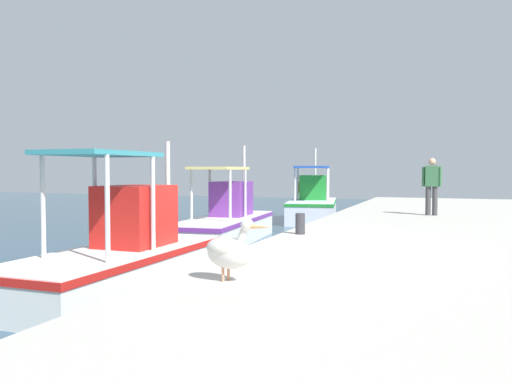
{
  "coord_description": "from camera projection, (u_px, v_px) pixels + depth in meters",
  "views": [
    {
      "loc": [
        -9.32,
        -3.49,
        2.21
      ],
      "look_at": [
        5.36,
        1.99,
        1.54
      ],
      "focal_mm": 36.27,
      "sensor_mm": 36.0,
      "label": 1
    }
  ],
  "objects": [
    {
      "name": "mooring_bollard_second",
      "position": [
        300.0,
        224.0,
        11.34
      ],
      "size": [
        0.21,
        0.21,
        0.46
      ],
      "primitive_type": "cylinder",
      "color": "#333338",
      "rests_on": "quay_pier"
    },
    {
      "name": "fishing_boat_second",
      "position": [
        120.0,
        256.0,
        9.44
      ],
      "size": [
        4.99,
        1.86,
        2.82
      ],
      "color": "white",
      "rests_on": "ground"
    },
    {
      "name": "fishing_boat_fourth",
      "position": [
        313.0,
        205.0,
        22.25
      ],
      "size": [
        4.87,
        2.73,
        3.2
      ],
      "color": "white",
      "rests_on": "ground"
    },
    {
      "name": "fishing_boat_third",
      "position": [
        226.0,
        222.0,
        15.78
      ],
      "size": [
        5.66,
        2.18,
        3.04
      ],
      "color": "white",
      "rests_on": "ground"
    },
    {
      "name": "pelican",
      "position": [
        229.0,
        250.0,
        6.54
      ],
      "size": [
        0.47,
        0.97,
        0.82
      ],
      "color": "tan",
      "rests_on": "quay_pier"
    },
    {
      "name": "fisherman_standing",
      "position": [
        432.0,
        184.0,
        16.04
      ],
      "size": [
        0.26,
        0.59,
        1.78
      ],
      "color": "#3F3F42",
      "rests_on": "quay_pier"
    }
  ]
}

